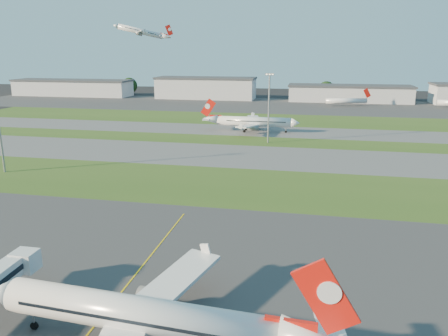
% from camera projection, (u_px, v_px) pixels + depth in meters
% --- Properties ---
extents(ground, '(700.00, 700.00, 0.00)m').
position_uv_depth(ground, '(96.00, 283.00, 65.77)').
color(ground, black).
rests_on(ground, ground).
extents(apron_near, '(300.00, 70.00, 0.01)m').
position_uv_depth(apron_near, '(96.00, 283.00, 65.77)').
color(apron_near, '#333335').
rests_on(apron_near, ground).
extents(grass_strip_a, '(300.00, 34.00, 0.01)m').
position_uv_depth(grass_strip_a, '(189.00, 183.00, 114.97)').
color(grass_strip_a, '#31501A').
rests_on(grass_strip_a, ground).
extents(taxiway_a, '(300.00, 32.00, 0.01)m').
position_uv_depth(taxiway_a, '(216.00, 155.00, 146.20)').
color(taxiway_a, '#515154').
rests_on(taxiway_a, ground).
extents(grass_strip_b, '(300.00, 18.00, 0.01)m').
position_uv_depth(grass_strip_b, '(230.00, 140.00, 169.85)').
color(grass_strip_b, '#31501A').
rests_on(grass_strip_b, ground).
extents(taxiway_b, '(300.00, 26.00, 0.01)m').
position_uv_depth(taxiway_b, '(239.00, 130.00, 190.67)').
color(taxiway_b, '#515154').
rests_on(taxiway_b, ground).
extents(grass_strip_c, '(300.00, 40.00, 0.01)m').
position_uv_depth(grass_strip_c, '(250.00, 119.00, 221.89)').
color(grass_strip_c, '#31501A').
rests_on(grass_strip_c, ground).
extents(apron_far, '(400.00, 80.00, 0.01)m').
position_uv_depth(apron_far, '(263.00, 105.00, 278.67)').
color(apron_far, '#333335').
rests_on(apron_far, ground).
extents(yellow_line, '(0.25, 60.00, 0.02)m').
position_uv_depth(yellow_line, '(127.00, 286.00, 64.81)').
color(yellow_line, gold).
rests_on(yellow_line, ground).
extents(airliner_parked, '(40.96, 34.67, 12.78)m').
position_uv_depth(airliner_parked, '(140.00, 316.00, 49.96)').
color(airliner_parked, silver).
rests_on(airliner_parked, ground).
extents(airliner_taxiing, '(39.29, 33.36, 12.27)m').
position_uv_depth(airliner_taxiing, '(253.00, 122.00, 186.31)').
color(airliner_taxiing, silver).
rests_on(airliner_taxiing, ground).
extents(airliner_departing, '(33.18, 28.15, 10.92)m').
position_uv_depth(airliner_departing, '(141.00, 32.00, 280.00)').
color(airliner_departing, silver).
extents(mini_jet_near, '(27.97, 10.20, 9.48)m').
position_uv_depth(mini_jet_near, '(347.00, 101.00, 272.55)').
color(mini_jet_near, silver).
rests_on(mini_jet_near, ground).
extents(light_mast_centre, '(3.20, 0.70, 25.80)m').
position_uv_depth(light_mast_centre, '(269.00, 104.00, 161.23)').
color(light_mast_centre, gray).
rests_on(light_mast_centre, ground).
extents(hangar_far_west, '(91.80, 23.00, 12.20)m').
position_uv_depth(hangar_far_west, '(73.00, 88.00, 334.05)').
color(hangar_far_west, '#AAADB2').
rests_on(hangar_far_west, ground).
extents(hangar_west, '(71.40, 23.00, 15.20)m').
position_uv_depth(hangar_west, '(206.00, 88.00, 313.64)').
color(hangar_west, '#AAADB2').
rests_on(hangar_west, ground).
extents(hangar_east, '(81.60, 23.00, 11.20)m').
position_uv_depth(hangar_east, '(349.00, 93.00, 295.10)').
color(hangar_east, '#AAADB2').
rests_on(hangar_east, ground).
extents(tree_far_west, '(11.00, 11.00, 12.00)m').
position_uv_depth(tree_far_west, '(36.00, 85.00, 353.88)').
color(tree_far_west, black).
rests_on(tree_far_west, ground).
extents(tree_west, '(12.10, 12.10, 13.20)m').
position_uv_depth(tree_west, '(129.00, 86.00, 340.35)').
color(tree_west, black).
rests_on(tree_west, ground).
extents(tree_mid_west, '(9.90, 9.90, 10.80)m').
position_uv_depth(tree_mid_west, '(242.00, 90.00, 319.75)').
color(tree_mid_west, black).
rests_on(tree_mid_west, ground).
extents(tree_mid_east, '(11.55, 11.55, 12.60)m').
position_uv_depth(tree_mid_east, '(326.00, 89.00, 310.89)').
color(tree_mid_east, black).
rests_on(tree_mid_east, ground).
extents(tree_east, '(10.45, 10.45, 11.40)m').
position_uv_depth(tree_east, '(440.00, 93.00, 294.87)').
color(tree_east, black).
rests_on(tree_east, ground).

